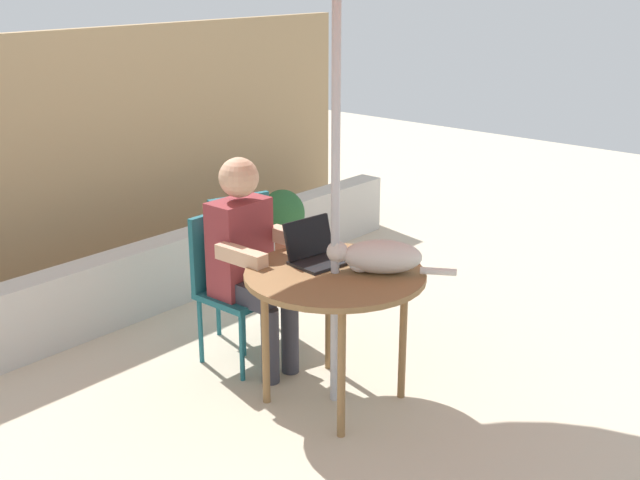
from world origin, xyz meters
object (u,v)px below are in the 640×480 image
patio_table (335,285)px  chair_occupied (230,276)px  chair_empty (247,257)px  laptop (315,249)px  person_seated (249,254)px  potted_plant_near_fence (283,225)px  cat (377,257)px

patio_table → chair_occupied: 0.79m
chair_empty → laptop: size_ratio=2.65×
person_seated → chair_occupied: bearing=90.0°
laptop → potted_plant_near_fence: size_ratio=0.56×
chair_occupied → chair_empty: same height
chair_empty → person_seated: bearing=-132.8°
patio_table → person_seated: bearing=90.0°
chair_occupied → potted_plant_near_fence: size_ratio=1.49×
cat → laptop: bearing=101.7°
chair_occupied → cat: size_ratio=1.55×
laptop → potted_plant_near_fence: bearing=48.3°
person_seated → potted_plant_near_fence: size_ratio=2.08×
chair_occupied → person_seated: (0.00, -0.16, 0.17)m
person_seated → laptop: person_seated is taller
cat → chair_empty: bearing=82.1°
chair_occupied → chair_empty: size_ratio=1.00×
patio_table → chair_occupied: bearing=90.0°
patio_table → chair_occupied: (0.00, 0.78, -0.15)m
chair_empty → laptop: bearing=-106.8°
patio_table → potted_plant_near_fence: (1.36, 1.64, -0.35)m
laptop → potted_plant_near_fence: laptop is taller
patio_table → chair_empty: 0.99m
person_seated → potted_plant_near_fence: person_seated is taller
laptop → potted_plant_near_fence: (1.30, 1.46, -0.48)m
patio_table → cat: cat is taller
person_seated → cat: bearing=-80.1°
person_seated → cat: person_seated is taller
chair_empty → chair_occupied: bearing=-151.8°
chair_occupied → laptop: bearing=-83.8°
chair_occupied → cat: cat is taller
patio_table → laptop: bearing=71.3°
person_seated → laptop: size_ratio=3.68×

